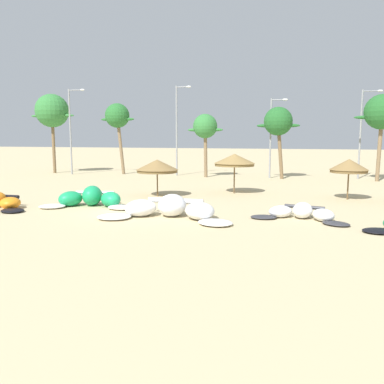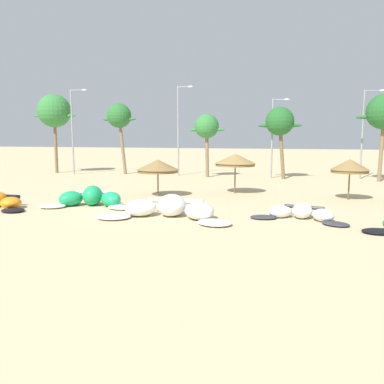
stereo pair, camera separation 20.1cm
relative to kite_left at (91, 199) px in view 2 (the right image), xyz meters
name	(u,v)px [view 2 (the right image)]	position (x,y,z in m)	size (l,w,h in m)	color
ground_plane	(127,211)	(2.91, -0.92, -0.48)	(260.00, 260.00, 0.00)	#C6B284
kite_left	(91,199)	(0.00, 0.00, 0.00)	(5.94, 3.35, 1.26)	white
kite_left_of_center	(169,209)	(5.88, -1.89, -0.01)	(7.61, 3.49, 1.21)	white
kite_center	(301,213)	(12.63, -0.31, -0.15)	(5.18, 2.85, 0.85)	#333338
beach_umbrella_near_van	(158,166)	(2.41, 5.18, 1.72)	(3.07, 3.07, 2.67)	brown
beach_umbrella_middle	(235,160)	(7.48, 8.30, 2.08)	(3.14, 3.14, 3.02)	brown
beach_umbrella_near_palms	(350,166)	(15.53, 7.43, 1.84)	(2.58, 2.58, 2.79)	brown
palm_leftmost	(54,111)	(-16.43, 19.54, 6.81)	(5.85, 3.90, 9.31)	brown
palm_left	(119,117)	(-8.49, 20.65, 6.11)	(4.20, 2.80, 8.13)	#7F6647
palm_left_of_gap	(207,127)	(2.18, 19.80, 4.83)	(3.86, 2.57, 6.71)	#7F6647
palm_center_left	(280,122)	(9.74, 20.25, 5.29)	(4.35, 2.90, 7.33)	brown
palm_center_right	(384,113)	(19.41, 20.46, 6.09)	(5.02, 3.35, 8.33)	#7F6647
lamppost_west	(73,127)	(-13.23, 18.54, 4.93)	(2.12, 0.24, 9.65)	gray
lamppost_west_center	(179,126)	(-1.19, 20.69, 4.98)	(1.77, 0.24, 9.84)	gray
lamppost_east_center	(274,134)	(9.12, 20.67, 4.14)	(1.73, 0.24, 8.20)	gray
lamppost_east	(364,129)	(17.99, 22.53, 4.57)	(1.98, 0.24, 8.99)	gray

